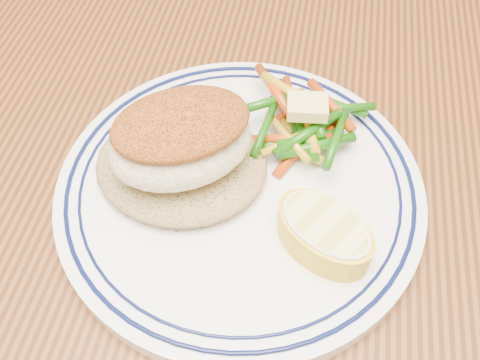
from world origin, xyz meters
name	(u,v)px	position (x,y,z in m)	size (l,w,h in m)	color
dining_table	(209,290)	(0.00, 0.00, 0.65)	(1.50, 0.90, 0.75)	#47230E
plate	(240,189)	(0.02, 0.03, 0.76)	(0.27, 0.27, 0.02)	white
rice_pilaf	(181,161)	(-0.02, 0.04, 0.78)	(0.12, 0.11, 0.02)	olive
fish_fillet	(181,139)	(-0.02, 0.03, 0.81)	(0.12, 0.11, 0.05)	#FAF1CE
vegetable_pile	(303,123)	(0.06, 0.09, 0.78)	(0.10, 0.10, 0.03)	#17530A
butter_pat	(307,107)	(0.06, 0.09, 0.80)	(0.03, 0.02, 0.01)	#F7E079
lemon_wedge	(324,233)	(0.08, -0.01, 0.78)	(0.09, 0.09, 0.03)	yellow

